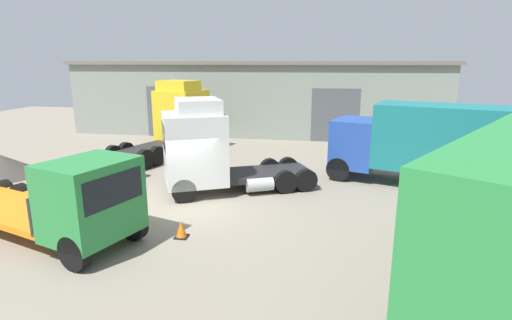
{
  "coord_description": "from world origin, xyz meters",
  "views": [
    {
      "loc": [
        5.22,
        -13.27,
        5.36
      ],
      "look_at": [
        2.65,
        1.63,
        1.6
      ],
      "focal_mm": 28.0,
      "sensor_mm": 36.0,
      "label": 1
    }
  ],
  "objects_px": {
    "tractor_unit_white": "(206,149)",
    "box_truck_blue": "(424,141)",
    "tractor_unit_yellow": "(177,119)",
    "traffic_cone": "(181,230)",
    "flatbed_truck_green": "(66,202)",
    "gravel_pile": "(1,165)",
    "oil_drum": "(134,169)"
  },
  "relations": [
    {
      "from": "tractor_unit_white",
      "to": "traffic_cone",
      "type": "distance_m",
      "value": 4.8
    },
    {
      "from": "box_truck_blue",
      "to": "tractor_unit_yellow",
      "type": "bearing_deg",
      "value": -0.78
    },
    {
      "from": "box_truck_blue",
      "to": "traffic_cone",
      "type": "xyz_separation_m",
      "value": [
        -8.55,
        -6.94,
        -1.75
      ]
    },
    {
      "from": "oil_drum",
      "to": "tractor_unit_white",
      "type": "bearing_deg",
      "value": -18.4
    },
    {
      "from": "tractor_unit_yellow",
      "to": "flatbed_truck_green",
      "type": "xyz_separation_m",
      "value": [
        1.2,
        -12.46,
        -0.72
      ]
    },
    {
      "from": "flatbed_truck_green",
      "to": "gravel_pile",
      "type": "bearing_deg",
      "value": 159.81
    },
    {
      "from": "tractor_unit_yellow",
      "to": "box_truck_blue",
      "type": "distance_m",
      "value": 13.78
    },
    {
      "from": "oil_drum",
      "to": "tractor_unit_yellow",
      "type": "bearing_deg",
      "value": 89.86
    },
    {
      "from": "tractor_unit_white",
      "to": "box_truck_blue",
      "type": "height_order",
      "value": "tractor_unit_white"
    },
    {
      "from": "flatbed_truck_green",
      "to": "oil_drum",
      "type": "bearing_deg",
      "value": 118.25
    },
    {
      "from": "traffic_cone",
      "to": "box_truck_blue",
      "type": "bearing_deg",
      "value": 39.07
    },
    {
      "from": "tractor_unit_white",
      "to": "oil_drum",
      "type": "distance_m",
      "value": 4.37
    },
    {
      "from": "box_truck_blue",
      "to": "tractor_unit_white",
      "type": "bearing_deg",
      "value": 33.93
    },
    {
      "from": "tractor_unit_white",
      "to": "tractor_unit_yellow",
      "type": "xyz_separation_m",
      "value": [
        -3.92,
        7.07,
        0.17
      ]
    },
    {
      "from": "tractor_unit_white",
      "to": "gravel_pile",
      "type": "relative_size",
      "value": 1.91
    },
    {
      "from": "box_truck_blue",
      "to": "gravel_pile",
      "type": "height_order",
      "value": "box_truck_blue"
    },
    {
      "from": "traffic_cone",
      "to": "gravel_pile",
      "type": "bearing_deg",
      "value": 154.72
    },
    {
      "from": "box_truck_blue",
      "to": "gravel_pile",
      "type": "xyz_separation_m",
      "value": [
        -19.47,
        -1.78,
        -1.49
      ]
    },
    {
      "from": "tractor_unit_yellow",
      "to": "traffic_cone",
      "type": "height_order",
      "value": "tractor_unit_yellow"
    },
    {
      "from": "tractor_unit_yellow",
      "to": "gravel_pile",
      "type": "height_order",
      "value": "tractor_unit_yellow"
    },
    {
      "from": "gravel_pile",
      "to": "traffic_cone",
      "type": "xyz_separation_m",
      "value": [
        10.92,
        -5.16,
        -0.26
      ]
    },
    {
      "from": "box_truck_blue",
      "to": "traffic_cone",
      "type": "distance_m",
      "value": 11.15
    },
    {
      "from": "flatbed_truck_green",
      "to": "oil_drum",
      "type": "height_order",
      "value": "flatbed_truck_green"
    },
    {
      "from": "flatbed_truck_green",
      "to": "oil_drum",
      "type": "xyz_separation_m",
      "value": [
        -1.21,
        6.7,
        -0.85
      ]
    },
    {
      "from": "tractor_unit_white",
      "to": "tractor_unit_yellow",
      "type": "bearing_deg",
      "value": -86.43
    },
    {
      "from": "tractor_unit_white",
      "to": "traffic_cone",
      "type": "relative_size",
      "value": 12.09
    },
    {
      "from": "tractor_unit_white",
      "to": "flatbed_truck_green",
      "type": "xyz_separation_m",
      "value": [
        -2.72,
        -5.39,
        -0.55
      ]
    },
    {
      "from": "tractor_unit_white",
      "to": "box_truck_blue",
      "type": "xyz_separation_m",
      "value": [
        9.06,
        2.44,
        0.17
      ]
    },
    {
      "from": "tractor_unit_white",
      "to": "oil_drum",
      "type": "xyz_separation_m",
      "value": [
        -3.93,
        1.31,
        -1.4
      ]
    },
    {
      "from": "tractor_unit_yellow",
      "to": "traffic_cone",
      "type": "distance_m",
      "value": 12.51
    },
    {
      "from": "box_truck_blue",
      "to": "oil_drum",
      "type": "relative_size",
      "value": 8.98
    },
    {
      "from": "flatbed_truck_green",
      "to": "oil_drum",
      "type": "relative_size",
      "value": 9.14
    }
  ]
}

